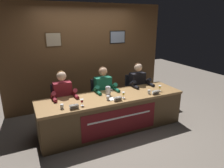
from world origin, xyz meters
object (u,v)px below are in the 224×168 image
at_px(document_stack_center, 114,99).
at_px(juice_glass_right, 160,87).
at_px(chair_left, 63,105).
at_px(water_cup_right, 149,92).
at_px(water_cup_center, 108,98).
at_px(juice_glass_center, 123,94).
at_px(water_pitcher_central, 108,91).
at_px(juice_glass_left, 82,101).
at_px(water_cup_left, 62,107).
at_px(panelist_left, 64,96).
at_px(chair_right, 134,93).
at_px(conference_table, 114,108).
at_px(panelist_right, 139,85).
at_px(nameplate_center, 118,99).
at_px(chair_center, 101,99).
at_px(nameplate_right, 156,92).
at_px(nameplate_left, 74,107).
at_px(panelist_center, 104,90).

bearing_deg(document_stack_center, juice_glass_right, 0.21).
height_order(chair_left, water_cup_right, chair_left).
height_order(water_cup_center, water_cup_right, same).
distance_m(juice_glass_center, water_pitcher_central, 0.33).
relative_size(juice_glass_left, water_cup_left, 1.46).
bearing_deg(juice_glass_left, water_cup_center, 4.78).
bearing_deg(panelist_left, chair_right, 6.36).
distance_m(conference_table, panelist_right, 1.05).
relative_size(chair_left, nameplate_center, 5.48).
bearing_deg(chair_left, panelist_left, -90.00).
bearing_deg(chair_center, water_cup_center, -102.40).
xyz_separation_m(water_cup_left, juice_glass_center, (1.20, -0.00, 0.05)).
bearing_deg(nameplate_right, document_stack_center, 172.19).
relative_size(water_cup_center, water_cup_right, 1.00).
xyz_separation_m(chair_right, water_pitcher_central, (-0.96, -0.55, 0.38)).
height_order(panelist_right, juice_glass_right, panelist_right).
distance_m(panelist_left, juice_glass_center, 1.21).
xyz_separation_m(chair_right, panelist_right, (0.00, -0.20, 0.28)).
height_order(chair_left, panelist_left, panelist_left).
height_order(nameplate_left, nameplate_right, same).
relative_size(conference_table, water_cup_center, 35.15).
distance_m(conference_table, panelist_left, 1.05).
distance_m(chair_right, water_pitcher_central, 1.17).
relative_size(juice_glass_right, water_pitcher_central, 0.59).
distance_m(chair_center, nameplate_center, 0.95).
height_order(water_cup_left, chair_center, chair_center).
bearing_deg(conference_table, nameplate_left, -167.40).
height_order(conference_table, chair_right, chair_right).
bearing_deg(nameplate_center, chair_right, 44.25).
relative_size(chair_center, juice_glass_right, 7.32).
height_order(water_cup_left, water_cup_right, same).
relative_size(nameplate_center, chair_right, 0.18).
distance_m(panelist_right, water_pitcher_central, 1.03).
bearing_deg(juice_glass_right, panelist_left, 163.57).
height_order(juice_glass_center, water_pitcher_central, water_pitcher_central).
xyz_separation_m(nameplate_right, water_pitcher_central, (-0.92, 0.35, 0.05)).
bearing_deg(water_cup_right, document_stack_center, 176.70).
relative_size(chair_center, nameplate_center, 5.48).
distance_m(conference_table, water_pitcher_central, 0.37).
xyz_separation_m(chair_left, juice_glass_center, (1.05, -0.80, 0.37)).
distance_m(nameplate_left, juice_glass_left, 0.19).
height_order(panelist_left, panelist_center, same).
bearing_deg(nameplate_center, chair_left, 134.66).
bearing_deg(water_cup_center, nameplate_center, -37.43).
distance_m(conference_table, document_stack_center, 0.25).
xyz_separation_m(chair_center, water_pitcher_central, (-0.07, -0.55, 0.38)).
bearing_deg(document_stack_center, panelist_left, 145.95).
relative_size(panelist_right, nameplate_right, 7.24).
relative_size(nameplate_center, water_cup_right, 1.95).
xyz_separation_m(chair_right, nameplate_right, (-0.04, -0.90, 0.32)).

